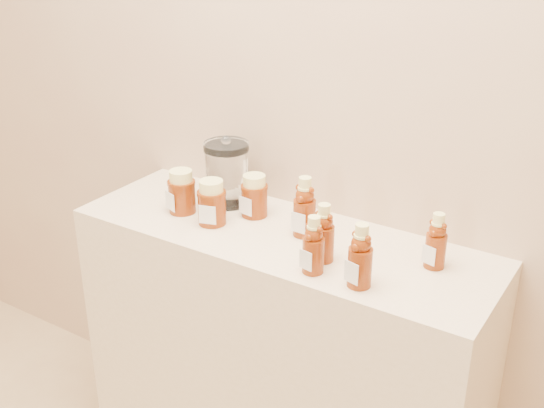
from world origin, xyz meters
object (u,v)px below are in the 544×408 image
Objects in this scene: honey_jar_left at (182,191)px; display_table at (280,367)px; bear_bottle_back_left at (305,203)px; glass_canister at (227,171)px; bear_bottle_front_left at (314,241)px.

display_table is at bearing 25.47° from honey_jar_left.
bear_bottle_back_left is 0.31m from glass_canister.
honey_jar_left is at bearing -174.47° from display_table.
bear_bottle_front_left reaches higher than display_table.
display_table is 6.26× the size of bear_bottle_back_left.
bear_bottle_front_left reaches higher than honey_jar_left.
glass_canister is (-0.42, 0.22, 0.02)m from bear_bottle_front_left.
display_table is 9.27× the size of honey_jar_left.
honey_jar_left reaches higher than display_table.
bear_bottle_back_left is at bearing 137.02° from bear_bottle_front_left.
glass_canister reaches higher than bear_bottle_back_left.
bear_bottle_back_left is (0.06, 0.03, 0.55)m from display_table.
glass_canister reaches higher than display_table.
glass_canister is at bearing 162.78° from bear_bottle_front_left.
honey_jar_left is (-0.38, -0.06, -0.03)m from bear_bottle_back_left.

